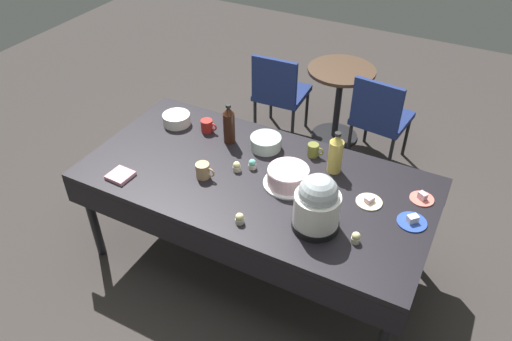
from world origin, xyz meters
The scene contains 22 objects.
ground centered at (0.00, 0.00, 0.00)m, with size 9.00×9.00×0.00m, color #383330.
potluck_table centered at (0.00, 0.00, 0.69)m, with size 2.20×1.10×0.75m.
frosted_layer_cake centered at (0.21, 0.03, 0.81)m, with size 0.31×0.31×0.12m.
slow_cooker centered at (0.49, -0.24, 0.91)m, with size 0.26×0.26×0.35m.
glass_salad_bowl centered at (-0.09, 0.31, 0.79)m, with size 0.21×0.21×0.09m, color #B2C6BC.
ceramic_snack_bowl centered at (-0.79, 0.28, 0.79)m, with size 0.20×0.20×0.08m, color silver.
dessert_plate_coral centered at (0.97, 0.27, 0.76)m, with size 0.14×0.14×0.05m.
dessert_plate_cream centered at (0.70, 0.10, 0.76)m, with size 0.16×0.16×0.04m.
dessert_plate_cobalt centered at (0.97, 0.04, 0.76)m, with size 0.17×0.17×0.05m.
cupcake_rose centered at (-0.14, 0.00, 0.78)m, with size 0.05×0.05×0.07m.
cupcake_berry centered at (0.11, -0.41, 0.78)m, with size 0.05×0.05×0.07m.
cupcake_lemon centered at (-0.06, 0.07, 0.78)m, with size 0.05×0.05×0.07m.
cupcake_mint centered at (0.73, -0.25, 0.78)m, with size 0.05×0.05×0.07m.
soda_bottle_ginger_ale centered at (0.41, 0.29, 0.88)m, with size 0.09×0.09×0.29m.
soda_bottle_cola centered at (-0.34, 0.26, 0.88)m, with size 0.08×0.08×0.29m.
coffee_mug_olive centered at (0.23, 0.37, 0.79)m, with size 0.11×0.07×0.09m.
coffee_mug_tan centered at (-0.29, -0.15, 0.80)m, with size 0.13×0.09×0.10m.
coffee_mug_red centered at (-0.55, 0.30, 0.79)m, with size 0.12×0.08×0.09m.
paper_napkin_stack centered at (-0.75, -0.39, 0.76)m, with size 0.14×0.14×0.02m, color pink.
maroon_chair_left centered at (-0.55, 1.50, 0.49)m, with size 0.46×0.46×0.85m.
maroon_chair_right centered at (0.39, 1.50, 0.49)m, with size 0.49×0.49×0.85m.
round_cafe_table centered at (-0.05, 1.73, 0.50)m, with size 0.60×0.60×0.72m.
Camera 1 is at (1.12, -2.14, 2.69)m, focal length 34.65 mm.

